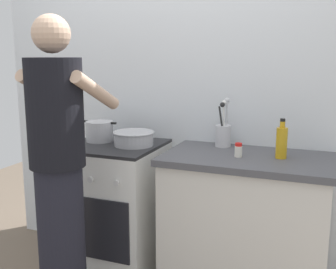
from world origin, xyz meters
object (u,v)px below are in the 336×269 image
Objects in this scene: pot at (100,131)px; oil_bottle at (282,142)px; spice_bottle at (238,150)px; person at (59,173)px; stove_range at (116,208)px; mixing_bowl at (134,138)px; utensil_crock at (223,133)px.

pot is 1.10× the size of oil_bottle.
spice_bottle is 1.03m from person.
stove_range is 0.53× the size of person.
stove_range is 3.29× the size of mixing_bowl.
stove_range is 0.90m from utensil_crock.
stove_range is at bearing -163.94° from utensil_crock.
mixing_bowl reaches higher than spice_bottle.
oil_bottle reaches higher than mixing_bowl.
pot is at bearing 159.91° from stove_range.
utensil_crock is (0.84, 0.15, 0.02)m from pot.
oil_bottle is 0.14× the size of person.
stove_range is 2.82× the size of utensil_crock.
spice_bottle is (0.15, -0.24, -0.05)m from utensil_crock.
stove_range is 0.98m from spice_bottle.
mixing_bowl reaches higher than stove_range.
utensil_crock is 0.19× the size of person.
oil_bottle is at bearing 0.46° from mixing_bowl.
stove_range is at bearing -20.09° from pot.
pot reaches higher than stove_range.
spice_bottle is at bearing -57.61° from utensil_crock.
person is (-0.16, -0.61, -0.09)m from mixing_bowl.
mixing_bowl is at bearing 75.69° from person.
spice_bottle is (0.99, -0.09, -0.03)m from pot.
pot is 1.00m from spice_bottle.
mixing_bowl is 0.16× the size of person.
oil_bottle is at bearing -24.72° from utensil_crock.
stove_range is 1.22m from oil_bottle.
person is (-1.10, -0.62, -0.14)m from oil_bottle.
mixing_bowl is 3.27× the size of spice_bottle.
person is at bearing -91.52° from stove_range.
person reaches higher than pot.
utensil_crock reaches higher than mixing_bowl.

